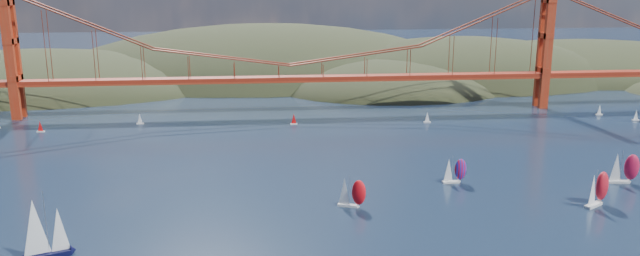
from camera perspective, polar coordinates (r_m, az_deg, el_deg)
The scene contains 13 objects.
headlands at distance 390.99m, azimuth 3.12°, elevation 2.92°, with size 725.00×225.00×96.00m.
bridge at distance 282.77m, azimuth -3.18°, elevation 7.82°, with size 552.00×12.00×55.00m.
sloop_navy at distance 153.92m, azimuth -24.05°, elevation -8.46°, with size 10.85×8.31×15.84m.
racer_0 at distance 171.57m, azimuth 2.88°, elevation -5.89°, with size 8.06×5.43×9.01m.
racer_1 at distance 188.20m, azimuth 24.02°, elevation -5.07°, with size 9.30×7.53×10.63m.
racer_2 at distance 211.54m, azimuth 26.01°, elevation -3.28°, with size 9.19×4.14×10.40m.
racer_rwb at distance 195.01m, azimuth 12.18°, elevation -3.79°, with size 7.55×3.19×8.59m.
distant_boat_2 at distance 275.57m, azimuth -24.21°, elevation 0.14°, with size 3.00×2.00×4.70m.
distant_boat_3 at distance 275.55m, azimuth -16.15°, elevation 0.83°, with size 3.00×2.00×4.70m.
distant_boat_4 at distance 308.78m, azimuth 24.19°, elevation 1.52°, with size 3.00×2.00×4.70m.
distant_boat_5 at distance 304.03m, azimuth 26.93°, elevation 1.05°, with size 3.00×2.00×4.70m.
distant_boat_8 at distance 271.10m, azimuth 9.78°, elevation 0.97°, with size 3.00×2.00×4.70m.
distant_boat_9 at distance 264.29m, azimuth -2.41°, elevation 0.83°, with size 3.00×2.00×4.70m.
Camera 1 is at (-14.08, -100.86, 62.61)m, focal length 35.00 mm.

